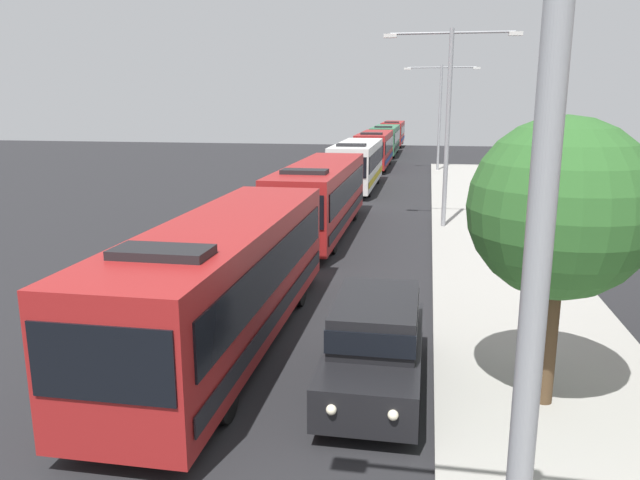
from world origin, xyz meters
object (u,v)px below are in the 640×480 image
Objects in this scene: bus_middle at (357,164)px; streetlamp_far at (440,106)px; bus_rear at (385,139)px; roadside_tree at (560,209)px; bus_fourth_in_line at (375,148)px; bus_second_in_line at (321,195)px; bus_tail_end at (393,133)px; streetlamp_near at (542,202)px; streetlamp_mid at (448,109)px; white_suv at (375,341)px; bus_lead at (226,277)px.

bus_middle is 1.27× the size of streetlamp_far.
bus_rear is 2.12× the size of roadside_tree.
bus_middle is 13.16m from bus_fourth_in_line.
bus_second_in_line is 1.40× the size of streetlamp_far.
bus_second_in_line and bus_tail_end have the same top height.
streetlamp_near is 7.07m from roadside_tree.
roadside_tree is at bearing -84.69° from streetlamp_mid.
bus_fourth_in_line reaches higher than white_suv.
bus_lead is 39.97m from bus_fourth_in_line.
streetlamp_near is (5.40, -35.57, 3.38)m from bus_middle.
roadside_tree is at bearing 77.19° from streetlamp_near.
streetlamp_mid is (5.40, -25.31, 3.71)m from bus_fourth_in_line.
roadside_tree reaches higher than bus_middle.
bus_rear is at bearing 109.75° from streetlamp_far.
bus_fourth_in_line is (-0.00, 27.08, -0.00)m from bus_second_in_line.
bus_second_in_line is at bearing -90.00° from bus_tail_end.
bus_second_in_line is at bearing 115.06° from roadside_tree.
bus_fourth_in_line is 1.25× the size of streetlamp_mid.
bus_lead and bus_rear have the same top height.
bus_middle and bus_tail_end have the same top height.
streetlamp_far is (5.40, 38.08, 3.59)m from bus_lead.
streetlamp_far reaches higher than bus_second_in_line.
bus_second_in_line reaches higher than white_suv.
bus_second_in_line is 16.54m from roadside_tree.
streetlamp_near is at bearing -76.51° from white_suv.
bus_fourth_in_line is at bearing -90.00° from bus_tail_end.
streetlamp_near reaches higher than bus_rear.
bus_fourth_in_line is 2.19× the size of white_suv.
bus_rear is 1.36× the size of streetlamp_far.
bus_rear is at bearing 90.00° from bus_second_in_line.
bus_fourth_in_line and bus_rear have the same top height.
streetlamp_mid is at bearing -77.96° from bus_fourth_in_line.
streetlamp_near is (1.70, -7.09, 4.04)m from white_suv.
streetlamp_near is (5.40, -75.66, 3.38)m from bus_tail_end.
streetlamp_far reaches higher than bus_middle.
streetlamp_near is 0.95× the size of streetlamp_far.
bus_lead is at bearing -98.07° from streetlamp_far.
streetlamp_mid is at bearing 69.79° from bus_lead.
bus_lead and bus_second_in_line have the same top height.
streetlamp_mid is 16.76m from roadside_tree.
bus_lead is 4.11m from white_suv.
bus_middle is at bearing -90.00° from bus_rear.
bus_middle is at bearing 97.40° from white_suv.
streetlamp_far is (5.40, -15.04, 3.59)m from bus_rear.
bus_rear is at bearing -90.00° from bus_tail_end.
bus_middle is (-0.00, 13.93, -0.00)m from bus_second_in_line.
bus_middle is at bearing -90.00° from bus_tail_end.
bus_rear is 1.44× the size of streetlamp_near.
roadside_tree is (3.25, -0.29, 2.85)m from white_suv.
bus_second_in_line is 54.02m from bus_tail_end.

